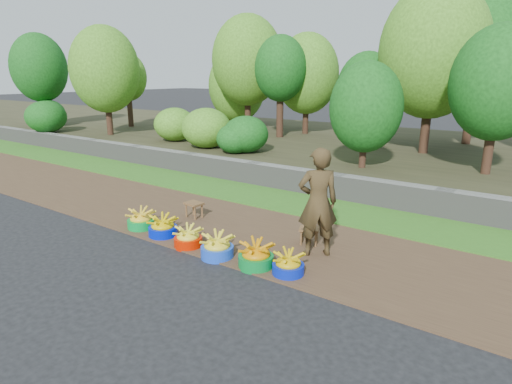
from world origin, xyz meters
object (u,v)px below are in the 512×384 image
Objects in this scene: basin_e at (256,256)px; vendor_woman at (318,202)px; basin_a at (141,220)px; stool_left at (194,206)px; basin_b at (163,227)px; basin_c at (188,238)px; basin_d at (217,247)px; stool_right at (309,231)px; basin_f at (288,265)px.

basin_e is 0.31× the size of vendor_woman.
basin_a reaches higher than stool_left.
basin_b is at bearing -77.20° from stool_left.
basin_d is at bearing -3.98° from basin_c.
basin_c is 1.93m from stool_right.
stool_right is (2.20, 1.09, 0.07)m from basin_b.
basin_a reaches higher than basin_c.
basin_b is at bearing -153.53° from stool_right.
basin_e reaches higher than basin_f.
basin_e is 1.40× the size of stool_left.
basin_a is at bearing 174.55° from basin_c.
stool_right is (-0.28, 1.10, 0.09)m from basin_f.
basin_e reaches higher than basin_c.
basin_e is 1.18m from stool_right.
basin_a is at bearing 175.04° from basin_d.
basin_b is at bearing -3.66° from basin_a.
basin_f reaches higher than stool_right.
basin_c is 1.02× the size of basin_f.
basin_d is 1.37× the size of stool_left.
basin_b reaches higher than basin_f.
basin_c is at bearing -7.05° from basin_b.
stool_right is at bearing -86.29° from vendor_woman.
vendor_woman is at bearing 17.98° from basin_b.
basin_a is at bearing -110.97° from stool_left.
stool_left is at bearing 154.21° from basin_e.
basin_b is 0.96× the size of basin_e.
basin_c is 1.41m from stool_left.
basin_b reaches higher than basin_c.
basin_b is 0.67m from basin_c.
basin_e is at bearing 5.51° from basin_d.
basin_a is 1.92m from basin_d.
basin_a is at bearing -26.23° from vendor_woman.
basin_d is at bearing -36.27° from stool_left.
basin_f is (0.50, 0.06, -0.02)m from basin_e.
basin_c is at bearing -177.57° from basin_f.
vendor_woman reaches higher than basin_f.
basin_d is 0.67m from basin_e.
basin_f is (1.81, 0.08, -0.00)m from basin_c.
vendor_woman is at bearing -46.07° from stool_right.
stool_left is 0.22× the size of vendor_woman.
stool_left is at bearing 129.57° from basin_c.
basin_b is 1.98m from basin_e.
basin_b is 1.08× the size of basin_c.
stool_left is (-0.90, 1.09, 0.10)m from basin_c.
vendor_woman reaches higher than basin_a.
basin_a is at bearing 176.34° from basin_b.
basin_a is 2.99m from stool_right.
basin_b is 1.30× the size of stool_right.
basin_b reaches higher than stool_right.
basin_d is at bearing -174.05° from basin_f.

